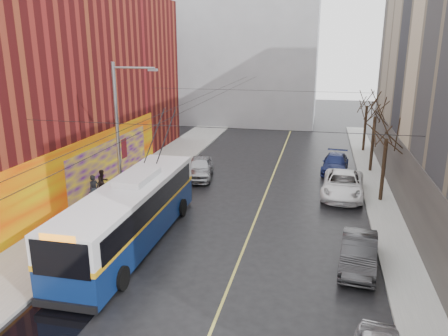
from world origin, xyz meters
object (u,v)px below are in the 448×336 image
(parked_car_b, at_px, (359,253))
(pedestrian_a, at_px, (94,190))
(tree_mid, at_px, (376,107))
(trolleybus, at_px, (131,213))
(tree_far, at_px, (368,98))
(parked_car_c, at_px, (343,184))
(pedestrian_b, at_px, (103,182))
(pedestrian_c, at_px, (95,202))
(streetlight_pole, at_px, (120,137))
(parked_car_d, at_px, (335,163))
(following_car, at_px, (200,168))
(tree_near, at_px, (388,127))

(parked_car_b, xyz_separation_m, pedestrian_a, (-15.72, 4.59, 0.36))
(tree_mid, height_order, trolleybus, tree_mid)
(tree_far, height_order, parked_car_c, tree_far)
(tree_far, height_order, pedestrian_b, tree_far)
(tree_mid, relative_size, pedestrian_a, 3.54)
(tree_mid, distance_m, parked_car_b, 17.10)
(parked_car_b, height_order, pedestrian_b, pedestrian_b)
(pedestrian_a, bearing_deg, pedestrian_c, -126.32)
(streetlight_pole, height_order, pedestrian_b, streetlight_pole)
(parked_car_d, bearing_deg, pedestrian_a, -137.71)
(parked_car_c, relative_size, parked_car_d, 1.20)
(parked_car_c, relative_size, pedestrian_c, 3.52)
(tree_far, xyz_separation_m, pedestrian_a, (-17.76, -18.78, -4.05))
(streetlight_pole, bearing_deg, tree_mid, 40.65)
(following_car, height_order, pedestrian_c, pedestrian_c)
(trolleybus, bearing_deg, parked_car_d, 56.00)
(parked_car_b, distance_m, pedestrian_a, 16.38)
(parked_car_d, relative_size, pedestrian_b, 2.85)
(streetlight_pole, bearing_deg, pedestrian_c, -165.39)
(tree_near, relative_size, pedestrian_c, 3.90)
(pedestrian_c, bearing_deg, following_car, -59.11)
(streetlight_pole, xyz_separation_m, following_car, (2.21, 8.50, -4.03))
(parked_car_c, bearing_deg, pedestrian_b, -163.46)
(tree_far, distance_m, parked_car_b, 23.86)
(streetlight_pole, distance_m, trolleybus, 4.95)
(tree_mid, relative_size, parked_car_d, 1.39)
(parked_car_b, bearing_deg, tree_near, 83.46)
(tree_mid, bearing_deg, trolleybus, -129.06)
(tree_mid, xyz_separation_m, parked_car_d, (-2.76, -0.54, -4.56))
(trolleybus, distance_m, pedestrian_a, 6.43)
(tree_mid, distance_m, tree_far, 7.00)
(tree_far, distance_m, pedestrian_a, 26.16)
(tree_far, relative_size, pedestrian_c, 4.01)
(parked_car_c, height_order, pedestrian_a, pedestrian_a)
(tree_near, xyz_separation_m, tree_mid, (0.00, 7.00, 0.28))
(trolleybus, distance_m, parked_car_d, 18.93)
(tree_mid, height_order, pedestrian_c, tree_mid)
(tree_far, relative_size, pedestrian_b, 3.90)
(streetlight_pole, relative_size, pedestrian_a, 4.77)
(following_car, bearing_deg, tree_near, -20.43)
(pedestrian_c, bearing_deg, pedestrian_a, -6.15)
(parked_car_d, relative_size, pedestrian_c, 2.93)
(tree_mid, bearing_deg, parked_car_b, -97.10)
(tree_near, xyz_separation_m, parked_car_b, (-2.04, -9.37, -4.24))
(tree_far, distance_m, parked_car_d, 9.17)
(parked_car_d, xyz_separation_m, pedestrian_a, (-15.00, -11.24, 0.40))
(pedestrian_b, bearing_deg, trolleybus, -117.60)
(trolleybus, bearing_deg, tree_mid, 50.52)
(streetlight_pole, xyz_separation_m, pedestrian_a, (-2.62, 1.22, -3.75))
(trolleybus, xyz_separation_m, pedestrian_b, (-4.96, 6.38, -0.70))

